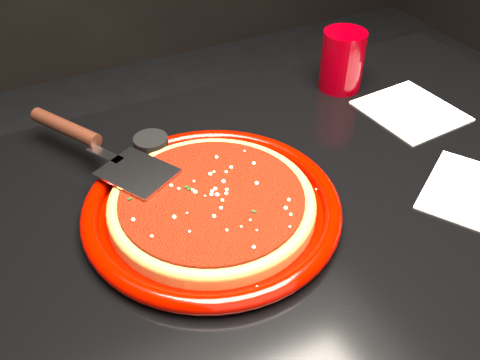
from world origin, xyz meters
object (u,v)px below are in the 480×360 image
Objects in this scene: plate at (212,207)px; cup at (342,60)px; pizza_server at (99,145)px; ramekin at (152,149)px; table at (278,360)px.

cup is at bearing 30.48° from plate.
plate is at bearing -86.99° from pizza_server.
pizza_server is 3.03× the size of cup.
pizza_server reaches higher than ramekin.
cup is 0.41m from ramekin.
ramekin is at bearing -37.35° from pizza_server.
pizza_server is 0.49m from cup.
plate is at bearing 151.76° from table.
cup reaches higher than pizza_server.
table is 10.44× the size of cup.
ramekin is at bearing 100.99° from plate.
pizza_server reaches higher than table.
table is 3.24× the size of plate.
table is 0.40m from plate.
cup is at bearing -23.78° from pizza_server.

